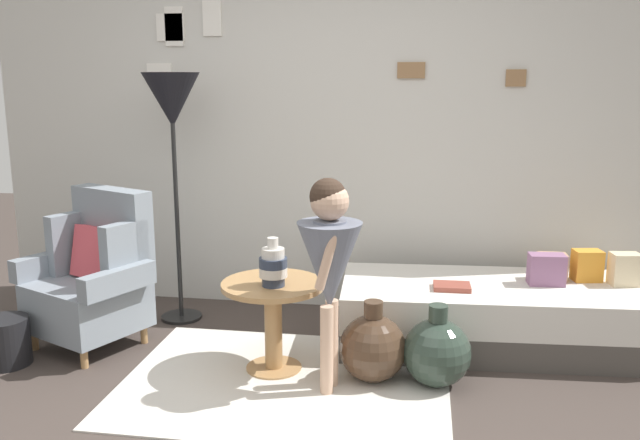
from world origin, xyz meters
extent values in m
plane|color=#423833|center=(0.00, 0.00, 0.00)|extent=(12.00, 12.00, 0.00)
cube|color=beige|center=(0.00, 1.95, 1.30)|extent=(4.80, 0.10, 2.60)
cube|color=white|center=(-1.06, 1.90, 1.99)|extent=(0.20, 0.02, 0.19)
cube|color=#B8B8B2|center=(-1.06, 1.89, 1.99)|extent=(0.16, 0.01, 0.15)
cube|color=olive|center=(0.62, 1.90, 1.70)|extent=(0.19, 0.02, 0.11)
cube|color=#B5B5AA|center=(0.62, 1.89, 1.70)|extent=(0.14, 0.01, 0.08)
cube|color=white|center=(-1.16, 1.90, 1.67)|extent=(0.18, 0.02, 0.15)
cube|color=#B0B0A8|center=(-1.16, 1.89, 1.67)|extent=(0.14, 0.01, 0.12)
cube|color=white|center=(-0.76, 1.90, 2.05)|extent=(0.13, 0.02, 0.24)
cube|color=beige|center=(-0.76, 1.89, 2.05)|extent=(0.10, 0.01, 0.19)
cube|color=white|center=(-1.04, 1.90, 2.00)|extent=(0.13, 0.02, 0.27)
cube|color=beige|center=(-1.04, 1.89, 2.00)|extent=(0.10, 0.01, 0.21)
cube|color=olive|center=(1.31, 1.90, 1.65)|extent=(0.13, 0.02, 0.11)
cube|color=#B2B2AD|center=(1.31, 1.89, 1.65)|extent=(0.10, 0.01, 0.09)
cube|color=silver|center=(0.01, 0.61, 0.01)|extent=(1.78, 1.35, 0.01)
cylinder|color=tan|center=(-1.61, 0.81, 0.06)|extent=(0.04, 0.04, 0.12)
cylinder|color=tan|center=(-1.18, 0.61, 0.06)|extent=(0.04, 0.04, 0.12)
cylinder|color=tan|center=(-1.43, 1.22, 0.06)|extent=(0.04, 0.04, 0.12)
cylinder|color=tan|center=(-0.99, 1.02, 0.06)|extent=(0.04, 0.04, 0.12)
cube|color=gray|center=(-1.30, 0.91, 0.27)|extent=(0.78, 0.76, 0.30)
cube|color=gray|center=(-1.21, 1.12, 0.70)|extent=(0.60, 0.38, 0.55)
cube|color=gray|center=(-1.50, 1.11, 0.61)|extent=(0.20, 0.31, 0.39)
cube|color=gray|center=(-1.02, 0.89, 0.61)|extent=(0.20, 0.31, 0.39)
cube|color=gray|center=(-1.61, 1.03, 0.49)|extent=(0.29, 0.50, 0.14)
cube|color=gray|center=(-1.01, 0.76, 0.49)|extent=(0.29, 0.50, 0.14)
cube|color=#D64C56|center=(-1.26, 1.00, 0.58)|extent=(0.40, 0.30, 0.33)
cube|color=#4C4742|center=(1.20, 1.33, 0.09)|extent=(1.94, 0.91, 0.18)
cube|color=silver|center=(1.20, 1.33, 0.29)|extent=(1.94, 0.91, 0.22)
cube|color=beige|center=(1.96, 1.44, 0.50)|extent=(0.18, 0.14, 0.20)
cube|color=orange|center=(1.76, 1.49, 0.50)|extent=(0.19, 0.15, 0.20)
cube|color=tan|center=(1.54, 1.47, 0.49)|extent=(0.18, 0.13, 0.17)
cube|color=gray|center=(1.49, 1.37, 0.50)|extent=(0.22, 0.13, 0.19)
cylinder|color=tan|center=(-0.09, 0.76, 0.01)|extent=(0.32, 0.32, 0.02)
cylinder|color=tan|center=(-0.09, 0.76, 0.26)|extent=(0.10, 0.10, 0.48)
cylinder|color=tan|center=(-0.09, 0.76, 0.51)|extent=(0.58, 0.58, 0.03)
cylinder|color=#2D384C|center=(-0.07, 0.70, 0.55)|extent=(0.13, 0.13, 0.05)
cylinder|color=silver|center=(-0.07, 0.70, 0.60)|extent=(0.16, 0.16, 0.05)
cylinder|color=#2D384C|center=(-0.07, 0.70, 0.66)|extent=(0.16, 0.16, 0.05)
cylinder|color=silver|center=(-0.07, 0.70, 0.71)|extent=(0.13, 0.13, 0.05)
cylinder|color=silver|center=(-0.07, 0.70, 0.77)|extent=(0.06, 0.06, 0.06)
cylinder|color=black|center=(-0.92, 1.48, 0.01)|extent=(0.28, 0.28, 0.02)
cylinder|color=black|center=(-0.92, 1.48, 0.81)|extent=(0.03, 0.03, 1.57)
cone|color=black|center=(-0.92, 1.48, 1.50)|extent=(0.38, 0.38, 0.36)
cylinder|color=#D8AD8E|center=(0.26, 0.51, 0.25)|extent=(0.07, 0.07, 0.49)
cylinder|color=#D8AD8E|center=(0.27, 0.61, 0.25)|extent=(0.07, 0.07, 0.49)
cone|color=slate|center=(0.26, 0.56, 0.69)|extent=(0.34, 0.34, 0.47)
cylinder|color=slate|center=(0.26, 0.56, 0.85)|extent=(0.17, 0.17, 0.18)
cylinder|color=#D8AD8E|center=(0.27, 0.44, 0.76)|extent=(0.13, 0.07, 0.31)
cylinder|color=#D8AD8E|center=(0.30, 0.67, 0.76)|extent=(0.13, 0.07, 0.31)
sphere|color=#D8AD8E|center=(0.26, 0.56, 1.03)|extent=(0.20, 0.20, 0.20)
sphere|color=#38281E|center=(0.25, 0.56, 1.06)|extent=(0.19, 0.19, 0.19)
cube|color=brown|center=(0.92, 1.19, 0.42)|extent=(0.22, 0.16, 0.03)
sphere|color=#473323|center=(0.48, 0.72, 0.19)|extent=(0.37, 0.37, 0.37)
cylinder|color=#473323|center=(0.48, 0.72, 0.41)|extent=(0.10, 0.10, 0.09)
sphere|color=#2D3D33|center=(0.83, 0.71, 0.19)|extent=(0.37, 0.37, 0.37)
cylinder|color=#2D3D33|center=(0.83, 0.71, 0.41)|extent=(0.10, 0.10, 0.09)
cylinder|color=black|center=(-1.65, 0.59, 0.14)|extent=(0.28, 0.28, 0.28)
camera|label=1|loc=(0.73, -2.71, 1.64)|focal=37.20mm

